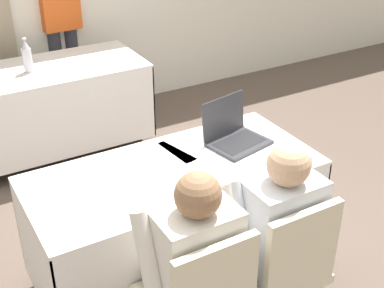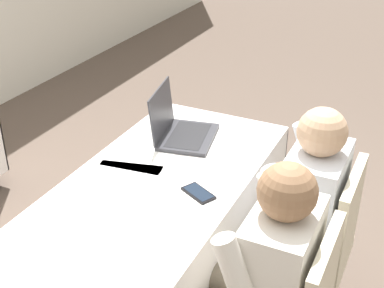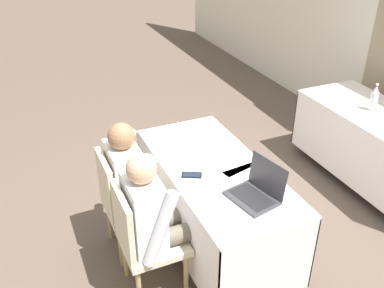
{
  "view_description": "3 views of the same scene",
  "coord_description": "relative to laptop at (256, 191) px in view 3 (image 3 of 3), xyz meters",
  "views": [
    {
      "loc": [
        -1.15,
        -2.19,
        2.29
      ],
      "look_at": [
        0.0,
        -0.19,
        1.01
      ],
      "focal_mm": 50.0,
      "sensor_mm": 36.0,
      "label": 1
    },
    {
      "loc": [
        -1.66,
        -1.0,
        2.01
      ],
      "look_at": [
        0.0,
        -0.19,
        1.01
      ],
      "focal_mm": 50.0,
      "sensor_mm": 36.0,
      "label": 2
    },
    {
      "loc": [
        2.43,
        -1.27,
        2.54
      ],
      "look_at": [
        0.0,
        -0.19,
        1.01
      ],
      "focal_mm": 40.0,
      "sensor_mm": 36.0,
      "label": 3
    }
  ],
  "objects": [
    {
      "name": "paper_centre_table",
      "position": [
        -0.42,
        0.06,
        -0.05
      ],
      "size": [
        0.28,
        0.34,
        0.0
      ],
      "rotation": [
        0.0,
        0.0,
        0.25
      ],
      "color": "white",
      "rests_on": "conference_table_near"
    },
    {
      "name": "laptop",
      "position": [
        0.0,
        0.0,
        0.0
      ],
      "size": [
        0.38,
        0.34,
        0.26
      ],
      "rotation": [
        0.0,
        0.0,
        0.2
      ],
      "color": "#333338",
      "rests_on": "conference_table_near"
    },
    {
      "name": "person_white_shirt",
      "position": [
        -0.22,
        -0.66,
        -0.16
      ],
      "size": [
        0.5,
        0.52,
        1.15
      ],
      "rotation": [
        0.0,
        0.0,
        3.14
      ],
      "color": "#665B4C",
      "rests_on": "ground_plane"
    },
    {
      "name": "chair_near_right",
      "position": [
        -0.22,
        -0.76,
        -0.32
      ],
      "size": [
        0.44,
        0.44,
        0.89
      ],
      "rotation": [
        0.0,
        0.0,
        3.14
      ],
      "color": "tan",
      "rests_on": "ground_plane"
    },
    {
      "name": "chair_near_left",
      "position": [
        -0.68,
        -0.76,
        -0.32
      ],
      "size": [
        0.44,
        0.44,
        0.89
      ],
      "rotation": [
        0.0,
        0.0,
        3.14
      ],
      "color": "tan",
      "rests_on": "ground_plane"
    },
    {
      "name": "cell_phone",
      "position": [
        -0.42,
        -0.3,
        -0.04
      ],
      "size": [
        0.14,
        0.17,
        0.01
      ],
      "rotation": [
        0.0,
        0.0,
        -0.47
      ],
      "color": "black",
      "rests_on": "conference_table_near"
    },
    {
      "name": "conference_table_far",
      "position": [
        -0.64,
        1.77,
        -0.24
      ],
      "size": [
        1.61,
        0.74,
        0.76
      ],
      "color": "white",
      "rests_on": "ground_plane"
    },
    {
      "name": "conference_table_near",
      "position": [
        -0.45,
        -0.09,
        -0.24
      ],
      "size": [
        1.61,
        0.74,
        0.76
      ],
      "color": "white",
      "rests_on": "ground_plane"
    },
    {
      "name": "ground_plane",
      "position": [
        -0.45,
        -0.09,
        -0.81
      ],
      "size": [
        24.0,
        24.0,
        0.0
      ],
      "primitive_type": "plane",
      "color": "brown"
    },
    {
      "name": "person_checkered_shirt",
      "position": [
        -0.68,
        -0.66,
        -0.16
      ],
      "size": [
        0.5,
        0.52,
        1.15
      ],
      "rotation": [
        0.0,
        0.0,
        3.14
      ],
      "color": "#665B4C",
      "rests_on": "ground_plane"
    },
    {
      "name": "paper_beside_laptop",
      "position": [
        -0.28,
        0.09,
        -0.05
      ],
      "size": [
        0.24,
        0.32,
        0.0
      ],
      "rotation": [
        0.0,
        0.0,
        0.11
      ],
      "color": "white",
      "rests_on": "conference_table_near"
    },
    {
      "name": "water_bottle",
      "position": [
        -0.74,
        1.75,
        0.07
      ],
      "size": [
        0.07,
        0.07,
        0.27
      ],
      "color": "#B7B7C1",
      "rests_on": "conference_table_far"
    }
  ]
}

